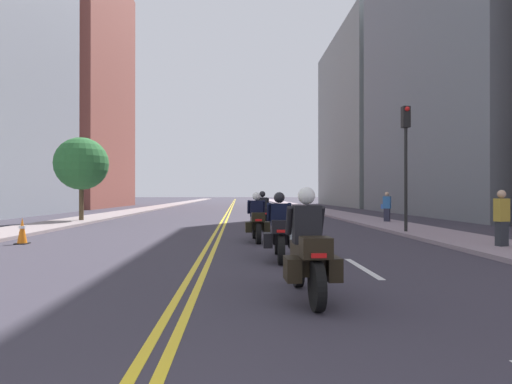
{
  "coord_description": "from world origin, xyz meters",
  "views": [
    {
      "loc": [
        0.79,
        -0.57,
        1.55
      ],
      "look_at": [
        1.33,
        12.05,
        1.6
      ],
      "focal_mm": 29.35,
      "sensor_mm": 36.0,
      "label": 1
    }
  ],
  "objects_px": {
    "traffic_light_near": "(406,146)",
    "street_tree_0": "(81,164)",
    "motorcycle_1": "(279,233)",
    "motorcycle_0": "(308,254)",
    "pedestrian_0": "(387,207)",
    "motorcycle_2": "(257,222)",
    "pedestrian_1": "(502,219)",
    "motorcycle_3": "(263,214)",
    "traffic_cone_0": "(22,231)"
  },
  "relations": [
    {
      "from": "pedestrian_0",
      "to": "street_tree_0",
      "type": "distance_m",
      "value": 16.38
    },
    {
      "from": "motorcycle_2",
      "to": "traffic_cone_0",
      "type": "distance_m",
      "value": 7.24
    },
    {
      "from": "pedestrian_1",
      "to": "traffic_light_near",
      "type": "bearing_deg",
      "value": 85.29
    },
    {
      "from": "motorcycle_3",
      "to": "traffic_light_near",
      "type": "height_order",
      "value": "traffic_light_near"
    },
    {
      "from": "motorcycle_2",
      "to": "motorcycle_3",
      "type": "bearing_deg",
      "value": 81.99
    },
    {
      "from": "traffic_cone_0",
      "to": "traffic_light_near",
      "type": "xyz_separation_m",
      "value": [
        12.98,
        2.41,
        2.95
      ]
    },
    {
      "from": "pedestrian_0",
      "to": "pedestrian_1",
      "type": "xyz_separation_m",
      "value": [
        -0.45,
        -10.07,
        0.01
      ]
    },
    {
      "from": "motorcycle_2",
      "to": "traffic_light_near",
      "type": "xyz_separation_m",
      "value": [
        5.75,
        2.08,
        2.71
      ]
    },
    {
      "from": "traffic_cone_0",
      "to": "pedestrian_1",
      "type": "distance_m",
      "value": 13.98
    },
    {
      "from": "motorcycle_2",
      "to": "street_tree_0",
      "type": "height_order",
      "value": "street_tree_0"
    },
    {
      "from": "traffic_cone_0",
      "to": "pedestrian_0",
      "type": "distance_m",
      "value": 16.38
    },
    {
      "from": "traffic_cone_0",
      "to": "motorcycle_0",
      "type": "bearing_deg",
      "value": -42.68
    },
    {
      "from": "motorcycle_3",
      "to": "street_tree_0",
      "type": "bearing_deg",
      "value": 148.59
    },
    {
      "from": "motorcycle_3",
      "to": "pedestrian_0",
      "type": "distance_m",
      "value": 7.53
    },
    {
      "from": "motorcycle_2",
      "to": "pedestrian_0",
      "type": "relative_size",
      "value": 1.34
    },
    {
      "from": "street_tree_0",
      "to": "motorcycle_1",
      "type": "bearing_deg",
      "value": -54.55
    },
    {
      "from": "street_tree_0",
      "to": "traffic_cone_0",
      "type": "bearing_deg",
      "value": -79.4
    },
    {
      "from": "motorcycle_1",
      "to": "pedestrian_1",
      "type": "distance_m",
      "value": 6.37
    },
    {
      "from": "motorcycle_3",
      "to": "traffic_cone_0",
      "type": "relative_size",
      "value": 2.59
    },
    {
      "from": "motorcycle_1",
      "to": "street_tree_0",
      "type": "height_order",
      "value": "street_tree_0"
    },
    {
      "from": "traffic_cone_0",
      "to": "pedestrian_0",
      "type": "xyz_separation_m",
      "value": [
        14.27,
        8.02,
        0.44
      ]
    },
    {
      "from": "motorcycle_1",
      "to": "traffic_light_near",
      "type": "xyz_separation_m",
      "value": [
        5.38,
        5.84,
        2.71
      ]
    },
    {
      "from": "traffic_light_near",
      "to": "pedestrian_1",
      "type": "height_order",
      "value": "traffic_light_near"
    },
    {
      "from": "traffic_light_near",
      "to": "street_tree_0",
      "type": "bearing_deg",
      "value": 153.41
    },
    {
      "from": "motorcycle_1",
      "to": "traffic_light_near",
      "type": "distance_m",
      "value": 8.39
    },
    {
      "from": "motorcycle_1",
      "to": "traffic_light_near",
      "type": "height_order",
      "value": "traffic_light_near"
    },
    {
      "from": "motorcycle_2",
      "to": "motorcycle_0",
      "type": "bearing_deg",
      "value": -88.73
    },
    {
      "from": "traffic_light_near",
      "to": "motorcycle_3",
      "type": "bearing_deg",
      "value": 159.39
    },
    {
      "from": "pedestrian_0",
      "to": "pedestrian_1",
      "type": "distance_m",
      "value": 10.08
    },
    {
      "from": "traffic_light_near",
      "to": "motorcycle_1",
      "type": "bearing_deg",
      "value": -132.67
    },
    {
      "from": "motorcycle_1",
      "to": "street_tree_0",
      "type": "xyz_separation_m",
      "value": [
        -9.44,
        13.26,
        2.52
      ]
    },
    {
      "from": "traffic_cone_0",
      "to": "pedestrian_0",
      "type": "relative_size",
      "value": 0.5
    },
    {
      "from": "motorcycle_0",
      "to": "motorcycle_3",
      "type": "xyz_separation_m",
      "value": [
        0.01,
        11.47,
        0.0
      ]
    },
    {
      "from": "motorcycle_0",
      "to": "pedestrian_0",
      "type": "relative_size",
      "value": 1.3
    },
    {
      "from": "motorcycle_1",
      "to": "traffic_cone_0",
      "type": "relative_size",
      "value": 2.68
    },
    {
      "from": "motorcycle_0",
      "to": "motorcycle_2",
      "type": "xyz_separation_m",
      "value": [
        -0.42,
        7.39,
        -0.02
      ]
    },
    {
      "from": "street_tree_0",
      "to": "pedestrian_0",
      "type": "bearing_deg",
      "value": -6.42
    },
    {
      "from": "traffic_cone_0",
      "to": "traffic_light_near",
      "type": "relative_size",
      "value": 0.17
    },
    {
      "from": "motorcycle_3",
      "to": "street_tree_0",
      "type": "distance_m",
      "value": 11.22
    },
    {
      "from": "pedestrian_1",
      "to": "motorcycle_0",
      "type": "bearing_deg",
      "value": -156.2
    },
    {
      "from": "motorcycle_3",
      "to": "pedestrian_0",
      "type": "bearing_deg",
      "value": 26.9
    },
    {
      "from": "motorcycle_2",
      "to": "pedestrian_1",
      "type": "distance_m",
      "value": 7.01
    },
    {
      "from": "motorcycle_3",
      "to": "traffic_cone_0",
      "type": "height_order",
      "value": "motorcycle_3"
    },
    {
      "from": "motorcycle_1",
      "to": "pedestrian_0",
      "type": "bearing_deg",
      "value": 62.32
    },
    {
      "from": "motorcycle_2",
      "to": "street_tree_0",
      "type": "distance_m",
      "value": 13.37
    },
    {
      "from": "motorcycle_3",
      "to": "pedestrian_1",
      "type": "xyz_separation_m",
      "value": [
        6.15,
        -6.46,
        0.18
      ]
    },
    {
      "from": "pedestrian_0",
      "to": "street_tree_0",
      "type": "height_order",
      "value": "street_tree_0"
    },
    {
      "from": "motorcycle_2",
      "to": "traffic_light_near",
      "type": "relative_size",
      "value": 0.45
    },
    {
      "from": "motorcycle_1",
      "to": "motorcycle_2",
      "type": "bearing_deg",
      "value": 98.13
    },
    {
      "from": "pedestrian_0",
      "to": "street_tree_0",
      "type": "bearing_deg",
      "value": 30.16
    }
  ]
}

